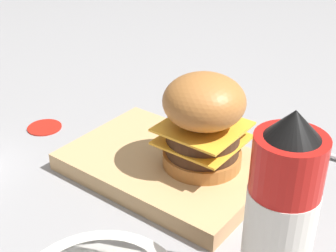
# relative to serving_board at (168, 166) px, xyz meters

# --- Properties ---
(ground_plane) EXTENTS (6.00, 6.00, 0.00)m
(ground_plane) POSITION_rel_serving_board_xyz_m (0.00, -0.03, -0.01)
(ground_plane) COLOR gray
(serving_board) EXTENTS (0.27, 0.18, 0.02)m
(serving_board) POSITION_rel_serving_board_xyz_m (0.00, 0.00, 0.00)
(serving_board) COLOR tan
(serving_board) RESTS_ON ground_plane
(burger) EXTENTS (0.10, 0.10, 0.13)m
(burger) POSITION_rel_serving_board_xyz_m (-0.04, -0.02, 0.08)
(burger) COLOR #AD6B33
(burger) RESTS_ON serving_board
(ketchup_bottle) EXTENTS (0.06, 0.06, 0.20)m
(ketchup_bottle) POSITION_rel_serving_board_xyz_m (-0.20, 0.10, 0.08)
(ketchup_bottle) COLOR red
(ketchup_bottle) RESTS_ON ground_plane
(ketchup_puddle) EXTENTS (0.05, 0.05, 0.00)m
(ketchup_puddle) POSITION_rel_serving_board_xyz_m (0.24, 0.02, -0.01)
(ketchup_puddle) COLOR #B21E14
(ketchup_puddle) RESTS_ON ground_plane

